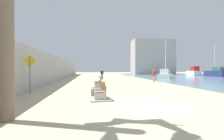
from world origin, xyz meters
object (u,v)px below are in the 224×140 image
bench_near (98,95)px  person_standing (154,75)px  person_walking (102,74)px  pedestrian_sign (30,69)px  bench_far (98,84)px  boat_far_left (194,72)px  boat_mid_bay (165,74)px  boat_outer (216,73)px

bench_near → person_standing: size_ratio=1.40×
person_walking → pedestrian_sign: pedestrian_sign is taller
bench_far → boat_far_left: 34.76m
bench_far → person_standing: 8.45m
boat_mid_bay → pedestrian_sign: boat_mid_bay is taller
bench_near → pedestrian_sign: (-4.35, 2.48, 1.38)m
bench_near → person_walking: bearing=85.8°
person_standing → pedestrian_sign: bearing=-141.5°
boat_outer → boat_mid_bay: bearing=-158.8°
person_walking → person_standing: (5.77, -7.26, 0.01)m
boat_outer → pedestrian_sign: (-29.66, -23.19, 0.79)m
person_walking → boat_outer: bearing=15.8°
person_walking → boat_far_left: (22.76, 13.13, -0.06)m
boat_far_left → person_standing: bearing=-129.8°
boat_outer → bench_near: bearing=-134.6°
person_standing → boat_far_left: (17.00, 20.39, -0.07)m
person_standing → boat_mid_bay: size_ratio=0.23×
bench_near → boat_outer: bearing=45.4°
boat_outer → pedestrian_sign: size_ratio=2.60×
bench_near → bench_far: bearing=87.7°
boat_outer → bench_far: bearing=-143.0°
bench_near → person_walking: person_walking is taller
boat_outer → pedestrian_sign: bearing=-142.0°
bench_near → person_walking: 18.95m
bench_near → bench_far: (0.28, 6.78, 0.00)m
bench_far → boat_outer: (25.04, 18.90, 0.58)m
bench_near → boat_mid_bay: (12.35, 20.65, 0.42)m
person_standing → boat_outer: (18.16, 14.04, -0.09)m
person_standing → pedestrian_sign: 14.71m
person_walking → boat_mid_bay: boat_mid_bay is taller
bench_near → bench_far: 6.78m
bench_near → pedestrian_sign: bearing=150.2°
boat_mid_bay → pedestrian_sign: (-16.69, -18.17, 0.96)m
bench_far → pedestrian_sign: (-4.62, -4.29, 1.38)m
boat_outer → boat_far_left: bearing=100.4°
bench_far → person_walking: (1.11, 12.12, 0.66)m
person_walking → pedestrian_sign: size_ratio=0.60×
person_walking → person_standing: bearing=-51.5°
person_standing → bench_near: bearing=-121.6°
person_standing → boat_far_left: bearing=50.2°
boat_far_left → pedestrian_sign: pedestrian_sign is taller
bench_near → person_walking: size_ratio=1.42×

